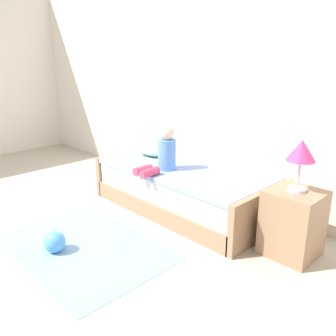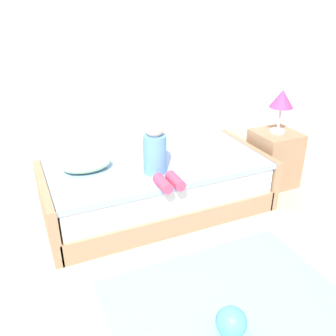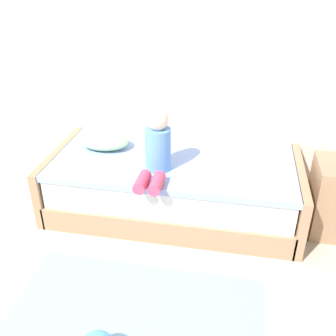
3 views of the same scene
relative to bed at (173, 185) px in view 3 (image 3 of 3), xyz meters
The scene contains 5 objects.
wall_rear 1.42m from the bed, 127.30° to the left, with size 7.20×0.10×2.90m, color silver.
bed is the anchor object (origin of this frame).
child_figure 0.52m from the bed, 112.01° to the right, with size 0.20×0.51×0.50m.
pillow 0.72m from the bed, behind, with size 0.44×0.30×0.13m, color #99CC8C.
area_rug 1.32m from the bed, 91.28° to the right, with size 1.60×1.10×0.01m, color #7AA8CC.
Camera 3 is at (0.95, -0.83, 2.00)m, focal length 41.71 mm.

